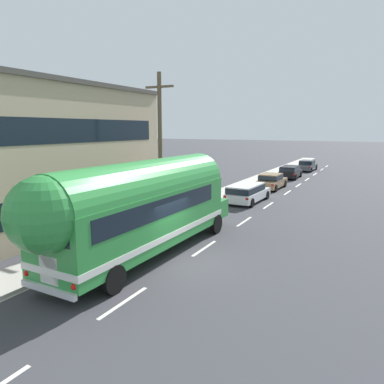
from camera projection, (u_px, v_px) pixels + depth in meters
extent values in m
plane|color=#38383D|center=(183.00, 262.00, 14.84)|extent=(300.00, 300.00, 0.00)
cube|color=silver|center=(124.00, 302.00, 11.43)|extent=(0.14, 2.40, 0.01)
cube|color=silver|center=(204.00, 248.00, 16.57)|extent=(0.14, 2.40, 0.01)
cube|color=silver|center=(244.00, 221.00, 21.32)|extent=(0.14, 2.40, 0.01)
cube|color=silver|center=(268.00, 205.00, 25.77)|extent=(0.14, 2.40, 0.01)
cube|color=silver|center=(287.00, 193.00, 30.88)|extent=(0.14, 2.40, 0.01)
cube|color=silver|center=(298.00, 185.00, 34.84)|extent=(0.14, 2.40, 0.01)
cube|color=silver|center=(307.00, 179.00, 38.79)|extent=(0.14, 2.40, 0.01)
cube|color=silver|center=(315.00, 174.00, 43.15)|extent=(0.14, 2.40, 0.01)
cube|color=silver|center=(322.00, 169.00, 48.13)|extent=(0.14, 2.40, 0.01)
cube|color=silver|center=(327.00, 166.00, 52.25)|extent=(0.14, 2.40, 0.01)
cube|color=silver|center=(220.00, 202.00, 26.91)|extent=(0.12, 80.00, 0.01)
cube|color=#ADA89E|center=(195.00, 205.00, 25.63)|extent=(2.11, 90.00, 0.15)
cube|color=tan|center=(0.00, 157.00, 20.97)|extent=(12.00, 14.98, 7.60)
cube|color=black|center=(78.00, 200.00, 18.59)|extent=(0.08, 12.98, 1.20)
cube|color=black|center=(74.00, 131.00, 17.98)|extent=(0.08, 12.98, 1.20)
cylinder|color=brown|center=(160.00, 149.00, 20.68)|extent=(0.24, 0.24, 8.50)
cube|color=brown|center=(159.00, 87.00, 20.08)|extent=(1.80, 0.12, 0.12)
cube|color=#2D8C3D|center=(145.00, 217.00, 15.23)|extent=(2.70, 10.05, 2.30)
cylinder|color=#2D8C3D|center=(144.00, 190.00, 15.03)|extent=(2.65, 9.95, 2.45)
sphere|color=#2D8C3D|center=(46.00, 214.00, 10.75)|extent=(2.40, 2.40, 2.40)
cube|color=#2D8C3D|center=(205.00, 207.00, 20.22)|extent=(2.29, 1.34, 0.95)
cube|color=silver|center=(145.00, 232.00, 15.34)|extent=(2.74, 10.09, 0.24)
cube|color=black|center=(140.00, 204.00, 14.86)|extent=(2.69, 8.25, 0.76)
cube|color=black|center=(47.00, 231.00, 10.83)|extent=(2.00, 0.12, 0.84)
cube|color=silver|center=(49.00, 270.00, 11.04)|extent=(0.80, 0.08, 0.90)
cube|color=silver|center=(48.00, 290.00, 11.07)|extent=(2.34, 0.19, 0.20)
sphere|color=red|center=(27.00, 273.00, 11.58)|extent=(0.20, 0.20, 0.20)
sphere|color=red|center=(74.00, 287.00, 10.59)|extent=(0.20, 0.20, 0.20)
cube|color=black|center=(200.00, 185.00, 19.48)|extent=(2.14, 0.14, 0.96)
cube|color=silver|center=(211.00, 207.00, 20.84)|extent=(0.90, 0.12, 0.56)
cylinder|color=black|center=(178.00, 219.00, 19.97)|extent=(0.28, 1.01, 1.00)
cylinder|color=black|center=(216.00, 224.00, 18.86)|extent=(0.28, 1.01, 1.00)
cylinder|color=black|center=(64.00, 266.00, 13.06)|extent=(0.28, 1.01, 1.00)
cylinder|color=black|center=(114.00, 279.00, 11.96)|extent=(0.28, 1.01, 1.00)
cube|color=white|center=(248.00, 195.00, 26.94)|extent=(2.06, 4.85, 0.60)
cube|color=white|center=(246.00, 188.00, 26.43)|extent=(1.82, 3.60, 0.55)
cube|color=black|center=(246.00, 189.00, 26.43)|extent=(1.88, 3.64, 0.43)
cube|color=red|center=(225.00, 197.00, 25.25)|extent=(0.20, 0.05, 0.14)
cube|color=red|center=(247.00, 199.00, 24.44)|extent=(0.20, 0.05, 0.14)
cylinder|color=black|center=(245.00, 193.00, 28.86)|extent=(0.22, 0.65, 0.64)
cylinder|color=black|center=(267.00, 195.00, 27.98)|extent=(0.22, 0.65, 0.64)
cylinder|color=black|center=(228.00, 200.00, 25.96)|extent=(0.22, 0.65, 0.64)
cylinder|color=black|center=(252.00, 203.00, 25.08)|extent=(0.22, 0.65, 0.64)
cube|color=olive|center=(271.00, 183.00, 32.82)|extent=(1.92, 4.57, 0.60)
cube|color=olive|center=(271.00, 177.00, 32.61)|extent=(1.67, 2.22, 0.55)
cube|color=black|center=(271.00, 177.00, 32.61)|extent=(1.73, 2.26, 0.43)
cube|color=red|center=(254.00, 184.00, 31.19)|extent=(0.20, 0.04, 0.14)
cube|color=red|center=(272.00, 185.00, 30.44)|extent=(0.20, 0.04, 0.14)
cylinder|color=black|center=(267.00, 182.00, 34.62)|extent=(0.21, 0.64, 0.64)
cylinder|color=black|center=(285.00, 184.00, 33.79)|extent=(0.21, 0.64, 0.64)
cylinder|color=black|center=(256.00, 187.00, 31.91)|extent=(0.21, 0.64, 0.64)
cylinder|color=black|center=(276.00, 188.00, 31.08)|extent=(0.21, 0.64, 0.64)
cube|color=black|center=(290.00, 173.00, 39.75)|extent=(1.84, 4.37, 0.60)
cube|color=black|center=(290.00, 169.00, 39.23)|extent=(1.62, 3.11, 0.55)
cube|color=black|center=(290.00, 169.00, 39.24)|extent=(1.68, 3.16, 0.43)
cube|color=red|center=(279.00, 174.00, 38.14)|extent=(0.20, 0.04, 0.14)
cube|color=red|center=(294.00, 174.00, 37.46)|extent=(0.20, 0.04, 0.14)
cylinder|color=black|center=(286.00, 173.00, 41.45)|extent=(0.21, 0.64, 0.64)
cylinder|color=black|center=(301.00, 174.00, 40.70)|extent=(0.21, 0.64, 0.64)
cylinder|color=black|center=(280.00, 176.00, 38.86)|extent=(0.21, 0.64, 0.64)
cylinder|color=black|center=(296.00, 177.00, 38.12)|extent=(0.21, 0.64, 0.64)
cube|color=#474C51|center=(307.00, 167.00, 46.63)|extent=(1.90, 4.65, 0.60)
cube|color=#474C51|center=(307.00, 162.00, 46.43)|extent=(1.63, 2.30, 0.55)
cube|color=black|center=(307.00, 163.00, 46.43)|extent=(1.69, 2.34, 0.43)
cube|color=red|center=(297.00, 167.00, 44.99)|extent=(0.20, 0.05, 0.14)
cube|color=red|center=(309.00, 167.00, 44.25)|extent=(0.20, 0.05, 0.14)
cylinder|color=black|center=(303.00, 167.00, 48.45)|extent=(0.22, 0.65, 0.64)
cylinder|color=black|center=(316.00, 167.00, 47.64)|extent=(0.22, 0.65, 0.64)
cylinder|color=black|center=(297.00, 169.00, 45.70)|extent=(0.22, 0.65, 0.64)
cylinder|color=black|center=(311.00, 170.00, 44.89)|extent=(0.22, 0.65, 0.64)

